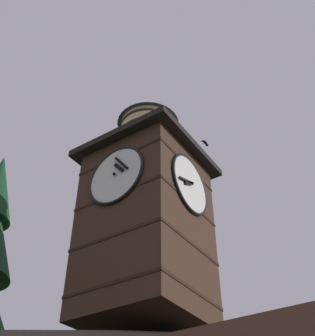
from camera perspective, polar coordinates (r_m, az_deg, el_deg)
name	(u,v)px	position (r m, az deg, el deg)	size (l,w,h in m)	color
clock_tower	(147,211)	(15.30, -1.40, -5.58)	(4.11, 4.11, 9.30)	#422B1E
flying_bird_high	(205,143)	(23.83, 6.08, 3.26)	(0.54, 0.19, 0.13)	black
flying_bird_low	(155,156)	(24.48, -0.38, 1.61)	(0.63, 0.33, 0.15)	black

